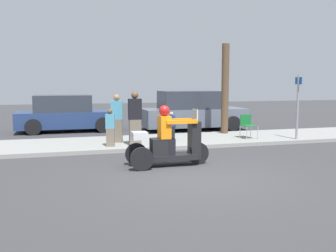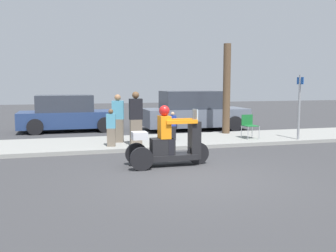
{
  "view_description": "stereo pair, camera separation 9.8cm",
  "coord_description": "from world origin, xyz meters",
  "px_view_note": "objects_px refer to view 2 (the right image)",
  "views": [
    {
      "loc": [
        -2.76,
        -7.58,
        2.05
      ],
      "look_at": [
        -0.25,
        1.18,
        1.0
      ],
      "focal_mm": 40.0,
      "sensor_mm": 36.0,
      "label": 1
    },
    {
      "loc": [
        -2.67,
        -7.61,
        2.05
      ],
      "look_at": [
        -0.25,
        1.18,
        1.0
      ],
      "focal_mm": 40.0,
      "sensor_mm": 36.0,
      "label": 2
    }
  ],
  "objects_px": {
    "motorcycle_trike": "(169,144)",
    "spectator_by_tree": "(118,119)",
    "spectator_mid_group": "(173,126)",
    "tree_trunk": "(227,89)",
    "parked_car_lot_left": "(194,112)",
    "folding_chair_set_back": "(249,124)",
    "street_sign": "(299,104)",
    "spectator_far_back": "(136,120)",
    "parked_car_lot_center": "(69,114)",
    "spectator_with_child": "(111,128)"
  },
  "relations": [
    {
      "from": "spectator_mid_group",
      "to": "parked_car_lot_left",
      "type": "xyz_separation_m",
      "value": [
        1.91,
        3.27,
        0.21
      ]
    },
    {
      "from": "spectator_with_child",
      "to": "spectator_by_tree",
      "type": "relative_size",
      "value": 0.73
    },
    {
      "from": "spectator_by_tree",
      "to": "motorcycle_trike",
      "type": "bearing_deg",
      "value": -76.46
    },
    {
      "from": "spectator_far_back",
      "to": "tree_trunk",
      "type": "height_order",
      "value": "tree_trunk"
    },
    {
      "from": "spectator_with_child",
      "to": "tree_trunk",
      "type": "distance_m",
      "value": 5.1
    },
    {
      "from": "spectator_with_child",
      "to": "spectator_mid_group",
      "type": "height_order",
      "value": "spectator_with_child"
    },
    {
      "from": "spectator_far_back",
      "to": "parked_car_lot_center",
      "type": "distance_m",
      "value": 5.43
    },
    {
      "from": "spectator_far_back",
      "to": "folding_chair_set_back",
      "type": "bearing_deg",
      "value": 5.95
    },
    {
      "from": "motorcycle_trike",
      "to": "folding_chair_set_back",
      "type": "bearing_deg",
      "value": 38.47
    },
    {
      "from": "spectator_mid_group",
      "to": "parked_car_lot_left",
      "type": "distance_m",
      "value": 3.8
    },
    {
      "from": "spectator_with_child",
      "to": "motorcycle_trike",
      "type": "bearing_deg",
      "value": -66.43
    },
    {
      "from": "spectator_mid_group",
      "to": "street_sign",
      "type": "height_order",
      "value": "street_sign"
    },
    {
      "from": "spectator_by_tree",
      "to": "parked_car_lot_center",
      "type": "relative_size",
      "value": 0.37
    },
    {
      "from": "folding_chair_set_back",
      "to": "street_sign",
      "type": "relative_size",
      "value": 0.37
    },
    {
      "from": "spectator_mid_group",
      "to": "tree_trunk",
      "type": "height_order",
      "value": "tree_trunk"
    },
    {
      "from": "motorcycle_trike",
      "to": "tree_trunk",
      "type": "height_order",
      "value": "tree_trunk"
    },
    {
      "from": "spectator_by_tree",
      "to": "spectator_far_back",
      "type": "bearing_deg",
      "value": -59.52
    },
    {
      "from": "folding_chair_set_back",
      "to": "spectator_by_tree",
      "type": "bearing_deg",
      "value": 175.73
    },
    {
      "from": "motorcycle_trike",
      "to": "parked_car_lot_left",
      "type": "bearing_deg",
      "value": 65.81
    },
    {
      "from": "folding_chair_set_back",
      "to": "parked_car_lot_center",
      "type": "height_order",
      "value": "parked_car_lot_center"
    },
    {
      "from": "motorcycle_trike",
      "to": "parked_car_lot_left",
      "type": "relative_size",
      "value": 0.46
    },
    {
      "from": "spectator_mid_group",
      "to": "spectator_by_tree",
      "type": "relative_size",
      "value": 0.61
    },
    {
      "from": "parked_car_lot_center",
      "to": "parked_car_lot_left",
      "type": "bearing_deg",
      "value": -10.26
    },
    {
      "from": "spectator_with_child",
      "to": "street_sign",
      "type": "height_order",
      "value": "street_sign"
    },
    {
      "from": "folding_chair_set_back",
      "to": "parked_car_lot_center",
      "type": "distance_m",
      "value": 7.62
    },
    {
      "from": "motorcycle_trike",
      "to": "spectator_with_child",
      "type": "xyz_separation_m",
      "value": [
        -1.11,
        2.55,
        0.13
      ]
    },
    {
      "from": "spectator_by_tree",
      "to": "tree_trunk",
      "type": "xyz_separation_m",
      "value": [
        4.3,
        1.09,
        0.95
      ]
    },
    {
      "from": "motorcycle_trike",
      "to": "street_sign",
      "type": "relative_size",
      "value": 0.94
    },
    {
      "from": "motorcycle_trike",
      "to": "parked_car_lot_center",
      "type": "xyz_separation_m",
      "value": [
        -2.31,
        7.6,
        0.18
      ]
    },
    {
      "from": "spectator_with_child",
      "to": "spectator_far_back",
      "type": "bearing_deg",
      "value": -0.76
    },
    {
      "from": "parked_car_lot_center",
      "to": "motorcycle_trike",
      "type": "bearing_deg",
      "value": -73.09
    },
    {
      "from": "parked_car_lot_center",
      "to": "street_sign",
      "type": "relative_size",
      "value": 1.91
    },
    {
      "from": "spectator_with_child",
      "to": "folding_chair_set_back",
      "type": "bearing_deg",
      "value": 4.89
    },
    {
      "from": "spectator_mid_group",
      "to": "tree_trunk",
      "type": "relative_size",
      "value": 0.28
    },
    {
      "from": "spectator_by_tree",
      "to": "parked_car_lot_left",
      "type": "height_order",
      "value": "parked_car_lot_left"
    },
    {
      "from": "spectator_far_back",
      "to": "folding_chair_set_back",
      "type": "height_order",
      "value": "spectator_far_back"
    },
    {
      "from": "motorcycle_trike",
      "to": "tree_trunk",
      "type": "relative_size",
      "value": 0.61
    },
    {
      "from": "spectator_mid_group",
      "to": "parked_car_lot_left",
      "type": "relative_size",
      "value": 0.21
    },
    {
      "from": "spectator_by_tree",
      "to": "street_sign",
      "type": "relative_size",
      "value": 0.71
    },
    {
      "from": "motorcycle_trike",
      "to": "spectator_by_tree",
      "type": "relative_size",
      "value": 1.33
    },
    {
      "from": "spectator_mid_group",
      "to": "tree_trunk",
      "type": "bearing_deg",
      "value": 22.76
    },
    {
      "from": "spectator_mid_group",
      "to": "folding_chair_set_back",
      "type": "bearing_deg",
      "value": -8.68
    },
    {
      "from": "motorcycle_trike",
      "to": "folding_chair_set_back",
      "type": "distance_m",
      "value": 4.76
    },
    {
      "from": "folding_chair_set_back",
      "to": "tree_trunk",
      "type": "height_order",
      "value": "tree_trunk"
    },
    {
      "from": "parked_car_lot_left",
      "to": "street_sign",
      "type": "relative_size",
      "value": 2.04
    },
    {
      "from": "motorcycle_trike",
      "to": "street_sign",
      "type": "bearing_deg",
      "value": 23.39
    },
    {
      "from": "spectator_by_tree",
      "to": "parked_car_lot_center",
      "type": "bearing_deg",
      "value": 109.42
    },
    {
      "from": "spectator_with_child",
      "to": "tree_trunk",
      "type": "height_order",
      "value": "tree_trunk"
    },
    {
      "from": "tree_trunk",
      "to": "motorcycle_trike",
      "type": "bearing_deg",
      "value": -128.63
    },
    {
      "from": "spectator_far_back",
      "to": "folding_chair_set_back",
      "type": "xyz_separation_m",
      "value": [
        4.08,
        0.42,
        -0.3
      ]
    }
  ]
}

